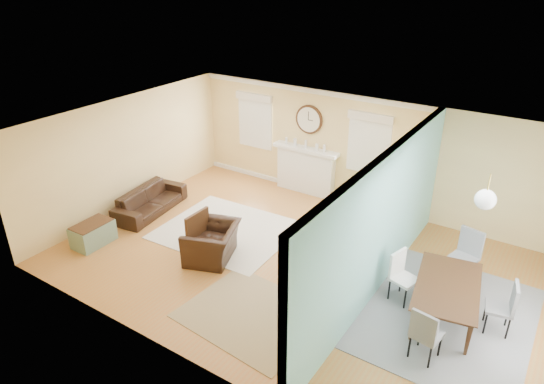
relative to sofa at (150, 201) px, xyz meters
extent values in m
plane|color=#B16A2E|center=(3.94, 0.00, -0.28)|extent=(9.00, 9.00, 0.00)
cube|color=#D7B574|center=(3.94, 3.00, 1.02)|extent=(9.00, 0.02, 2.60)
cube|color=#D7B574|center=(3.94, -3.00, 1.02)|extent=(9.00, 0.02, 2.60)
cube|color=#D7B574|center=(-0.56, 0.00, 1.02)|extent=(0.02, 6.00, 2.60)
cube|color=white|center=(3.94, 0.00, 2.32)|extent=(9.00, 6.00, 0.02)
cube|color=#D7B574|center=(5.44, 1.40, 1.02)|extent=(0.12, 3.20, 2.60)
cube|color=#D7B574|center=(5.44, -2.50, 1.02)|extent=(0.12, 1.00, 2.60)
cube|color=#D7B574|center=(5.44, -1.10, 2.12)|extent=(0.12, 1.80, 0.40)
cube|color=white|center=(5.37, -0.20, 0.82)|extent=(0.04, 0.12, 2.20)
cube|color=white|center=(5.37, -2.00, 0.82)|extent=(0.04, 0.12, 2.20)
cube|color=white|center=(5.37, -1.10, 1.92)|extent=(0.04, 1.92, 0.12)
cube|color=#84D1D3|center=(5.51, 0.00, 1.02)|extent=(0.02, 6.00, 2.60)
cube|color=white|center=(2.44, 2.88, 0.27)|extent=(1.50, 0.24, 1.10)
cube|color=white|center=(2.44, 2.85, 0.85)|extent=(1.70, 0.30, 0.08)
cube|color=black|center=(2.44, 2.98, 0.22)|extent=(0.85, 0.02, 0.75)
cube|color=gold|center=(2.44, 2.87, 0.14)|extent=(0.85, 0.02, 0.62)
cylinder|color=#482B14|center=(2.44, 2.97, 1.57)|extent=(0.70, 0.06, 0.70)
cylinder|color=silver|center=(2.44, 2.94, 1.57)|extent=(0.60, 0.01, 0.60)
cube|color=black|center=(2.44, 2.93, 1.67)|extent=(0.02, 0.01, 0.20)
cube|color=black|center=(2.50, 2.93, 1.57)|extent=(0.12, 0.01, 0.02)
cube|color=white|center=(0.89, 2.98, 1.27)|extent=(0.90, 0.03, 1.30)
cube|color=white|center=(0.89, 2.95, 1.27)|extent=(1.00, 0.04, 1.40)
cube|color=silver|center=(0.89, 2.91, 1.90)|extent=(1.05, 0.10, 0.18)
cube|color=white|center=(3.99, 2.98, 1.27)|extent=(0.90, 0.03, 1.30)
cube|color=white|center=(3.99, 2.95, 1.27)|extent=(1.00, 0.04, 1.40)
cube|color=silver|center=(3.99, 2.91, 1.90)|extent=(1.05, 0.10, 0.18)
cylinder|color=gold|center=(6.94, 0.00, 2.17)|extent=(0.02, 0.02, 0.30)
sphere|color=white|center=(6.94, 0.00, 1.92)|extent=(0.30, 0.30, 0.30)
cube|color=silver|center=(2.02, 0.25, -0.27)|extent=(2.79, 2.44, 0.01)
cube|color=#997D5A|center=(4.05, -1.68, -0.27)|extent=(2.29, 1.93, 0.01)
cube|color=gray|center=(6.70, 0.02, -0.27)|extent=(2.61, 3.26, 0.01)
imported|color=black|center=(0.00, 0.00, 0.00)|extent=(1.00, 1.98, 0.55)
imported|color=black|center=(2.44, -0.72, 0.07)|extent=(1.24, 1.31, 0.69)
imported|color=#0B7E41|center=(4.13, 2.08, 0.04)|extent=(0.96, 0.97, 0.64)
cube|color=gray|center=(0.07, -1.65, -0.05)|extent=(0.52, 0.82, 0.45)
cube|color=#482B14|center=(0.07, -1.65, 0.19)|extent=(0.49, 0.78, 0.02)
cube|color=#905D3B|center=(5.07, 1.07, 0.12)|extent=(0.49, 1.48, 0.80)
cube|color=#482B14|center=(4.82, 0.62, 0.27)|extent=(0.01, 0.40, 0.22)
cube|color=#482B14|center=(4.82, 0.62, 0.00)|extent=(0.01, 0.40, 0.22)
cube|color=#482B14|center=(4.82, 1.07, 0.27)|extent=(0.01, 0.40, 0.22)
cube|color=#482B14|center=(4.82, 1.07, 0.00)|extent=(0.01, 0.40, 0.22)
cube|color=#482B14|center=(4.82, 1.51, 0.27)|extent=(0.01, 0.40, 0.22)
cube|color=#482B14|center=(4.82, 1.51, 0.00)|extent=(0.01, 0.40, 0.22)
imported|color=black|center=(5.05, 1.07, 0.81)|extent=(0.13, 1.01, 0.58)
cylinder|color=white|center=(5.12, -0.16, -0.03)|extent=(0.33, 0.33, 0.49)
imported|color=#337F33|center=(5.12, -0.16, 0.40)|extent=(0.44, 0.44, 0.37)
imported|color=#482B14|center=(6.70, 0.02, 0.03)|extent=(1.24, 1.87, 0.61)
cube|color=gray|center=(6.65, 1.16, 0.19)|extent=(0.53, 0.53, 0.05)
cube|color=gray|center=(6.65, 1.16, 0.45)|extent=(0.44, 0.16, 0.52)
cylinder|color=black|center=(6.87, 1.29, -0.06)|extent=(0.03, 0.03, 0.44)
cylinder|color=black|center=(6.78, 0.94, -0.06)|extent=(0.03, 0.03, 0.44)
cylinder|color=black|center=(6.52, 1.38, -0.06)|extent=(0.03, 0.03, 0.44)
cylinder|color=black|center=(6.43, 1.03, -0.06)|extent=(0.03, 0.03, 0.44)
cube|color=gray|center=(6.69, -1.06, 0.14)|extent=(0.45, 0.45, 0.05)
cube|color=gray|center=(6.69, -1.06, 0.38)|extent=(0.39, 0.11, 0.47)
cylinder|color=black|center=(6.50, -1.19, -0.08)|extent=(0.03, 0.03, 0.39)
cylinder|color=black|center=(6.55, -0.88, -0.08)|extent=(0.03, 0.03, 0.39)
cylinder|color=black|center=(6.82, -1.24, -0.08)|extent=(0.03, 0.03, 0.39)
cylinder|color=black|center=(6.87, -0.93, -0.08)|extent=(0.03, 0.03, 0.39)
cube|color=white|center=(5.97, 0.03, 0.15)|extent=(0.49, 0.49, 0.05)
cube|color=white|center=(5.97, 0.03, 0.39)|extent=(0.16, 0.40, 0.47)
cylinder|color=black|center=(5.86, 0.23, -0.08)|extent=(0.03, 0.03, 0.40)
cylinder|color=black|center=(6.17, 0.14, -0.08)|extent=(0.03, 0.03, 0.40)
cylinder|color=black|center=(5.77, -0.07, -0.08)|extent=(0.03, 0.03, 0.40)
cylinder|color=black|center=(6.08, -0.16, -0.08)|extent=(0.03, 0.03, 0.40)
cube|color=gray|center=(7.44, 0.11, 0.15)|extent=(0.47, 0.47, 0.05)
cube|color=gray|center=(7.44, 0.11, 0.38)|extent=(0.13, 0.40, 0.47)
cylinder|color=black|center=(7.63, -0.01, -0.08)|extent=(0.03, 0.03, 0.39)
cylinder|color=black|center=(7.32, -0.08, -0.08)|extent=(0.03, 0.03, 0.39)
cylinder|color=black|center=(7.57, 0.30, -0.08)|extent=(0.03, 0.03, 0.39)
cylinder|color=black|center=(7.25, 0.24, -0.08)|extent=(0.03, 0.03, 0.39)
camera|label=1|loc=(7.77, -6.76, 4.97)|focal=32.00mm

